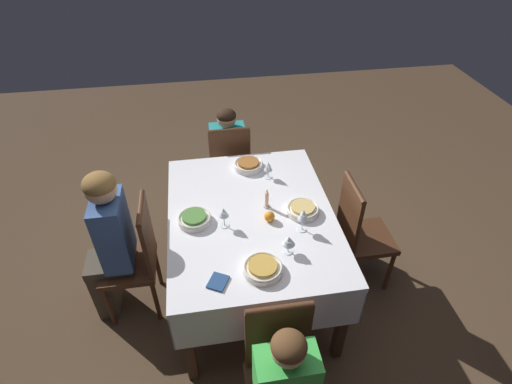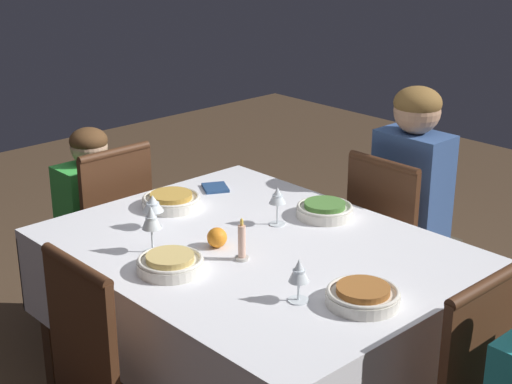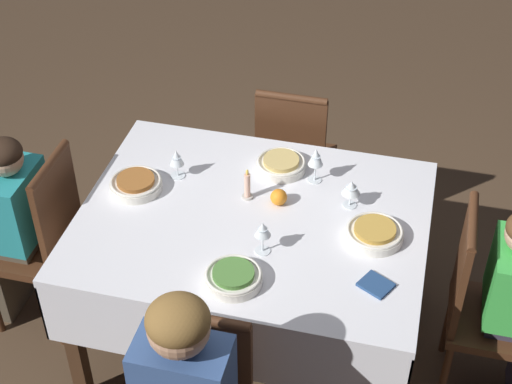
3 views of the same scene
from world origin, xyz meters
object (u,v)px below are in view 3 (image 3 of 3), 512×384
bowl_south (281,164)px  chair_west (480,303)px  chair_east (43,237)px  bowl_east (136,184)px  chair_south (293,158)px  orange_fruit (279,197)px  bowl_west (375,233)px  candle_centerpiece (247,187)px  person_child_teal (8,223)px  wine_glass_north (263,231)px  napkin_red_folded (376,285)px  wine_glass_east (176,159)px  wine_glass_west (351,188)px  dining_table (253,235)px  bowl_north (233,277)px  wine_glass_south (316,158)px

bowl_south → chair_west: bearing=160.2°
chair_east → bowl_east: 0.53m
chair_south → orange_fruit: (-0.07, 0.68, 0.30)m
bowl_west → candle_centerpiece: (0.54, -0.12, 0.03)m
bowl_east → orange_fruit: 0.60m
bowl_south → candle_centerpiece: 0.24m
chair_west → person_child_teal: 2.04m
orange_fruit → wine_glass_north: bearing=90.5°
bowl_south → wine_glass_north: bearing=94.7°
wine_glass_north → napkin_red_folded: size_ratio=1.01×
wine_glass_east → napkin_red_folded: size_ratio=0.94×
person_child_teal → candle_centerpiece: (-1.05, -0.16, 0.28)m
wine_glass_north → wine_glass_west: size_ratio=1.15×
chair_west → bowl_east: size_ratio=4.27×
dining_table → chair_west: size_ratio=1.49×
bowl_east → bowl_west: bearing=176.3°
wine_glass_north → bowl_east: size_ratio=0.66×
person_child_teal → bowl_north: person_child_teal is taller
dining_table → bowl_east: bowl_east is taller
bowl_north → chair_south: bearing=-89.5°
bowl_east → wine_glass_west: wine_glass_west is taller
bowl_west → napkin_red_folded: size_ratio=1.56×
chair_west → wine_glass_east: size_ratio=6.89×
person_child_teal → bowl_west: bearing=91.6°
chair_east → person_child_teal: 0.17m
chair_east → wine_glass_north: size_ratio=6.46×
dining_table → chair_south: 0.80m
chair_east → chair_south: (-0.95, -0.84, 0.00)m
chair_west → bowl_south: size_ratio=4.37×
person_child_teal → wine_glass_north: size_ratio=6.94×
bowl_east → bowl_south: bearing=-153.6°
chair_south → candle_centerpiece: size_ratio=6.38×
chair_south → napkin_red_folded: (-0.52, 1.05, 0.28)m
wine_glass_south → chair_south: bearing=-69.2°
wine_glass_north → wine_glass_west: wine_glass_north is taller
napkin_red_folded → wine_glass_south: bearing=-59.2°
bowl_north → chair_east: bearing=-18.3°
chair_east → candle_centerpiece: chair_east is taller
napkin_red_folded → bowl_west: bearing=-81.3°
bowl_north → orange_fruit: 0.48m
chair_west → candle_centerpiece: chair_west is taller
bowl_east → napkin_red_folded: size_ratio=1.52×
wine_glass_north → bowl_south: bearing=-85.3°
chair_west → candle_centerpiece: size_ratio=6.38×
chair_west → bowl_west: bearing=92.4°
person_child_teal → bowl_west: size_ratio=4.47×
chair_east → orange_fruit: (-1.02, -0.16, 0.30)m
bowl_south → napkin_red_folded: size_ratio=1.49×
bowl_east → wine_glass_south: 0.76m
bowl_east → wine_glass_south: bearing=-161.8°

